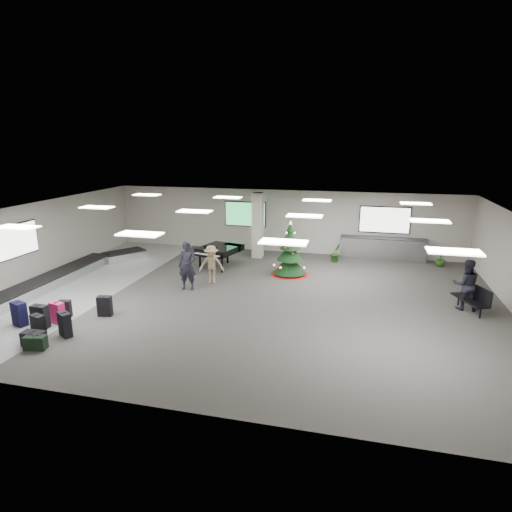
% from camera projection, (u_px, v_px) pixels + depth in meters
% --- Properties ---
extents(ground, '(18.00, 18.00, 0.00)m').
position_uv_depth(ground, '(248.00, 297.00, 15.82)').
color(ground, '#353330').
rests_on(ground, ground).
extents(room_envelope, '(18.02, 14.02, 3.21)m').
position_uv_depth(room_envelope, '(243.00, 232.00, 15.92)').
color(room_envelope, '#A09A92').
rests_on(room_envelope, ground).
extents(baggage_carousel, '(2.28, 9.71, 0.43)m').
position_uv_depth(baggage_carousel, '(63.00, 277.00, 17.50)').
color(baggage_carousel, silver).
rests_on(baggage_carousel, ground).
extents(service_counter, '(4.05, 0.65, 1.08)m').
position_uv_depth(service_counter, '(383.00, 248.00, 20.75)').
color(service_counter, silver).
rests_on(service_counter, ground).
extents(suitcase_0, '(0.48, 0.35, 0.68)m').
position_uv_depth(suitcase_0, '(38.00, 326.00, 12.62)').
color(suitcase_0, black).
rests_on(suitcase_0, ground).
extents(suitcase_1, '(0.53, 0.46, 0.75)m').
position_uv_depth(suitcase_1, '(65.00, 324.00, 12.62)').
color(suitcase_1, black).
rests_on(suitcase_1, ground).
extents(pink_suitcase, '(0.49, 0.34, 0.71)m').
position_uv_depth(pink_suitcase, '(57.00, 313.00, 13.50)').
color(pink_suitcase, '#D51B59').
rests_on(pink_suitcase, ground).
extents(suitcase_3, '(0.49, 0.33, 0.70)m').
position_uv_depth(suitcase_3, '(105.00, 306.00, 14.09)').
color(suitcase_3, black).
rests_on(suitcase_3, ground).
extents(navy_suitcase, '(0.56, 0.44, 0.78)m').
position_uv_depth(navy_suitcase, '(19.00, 314.00, 13.36)').
color(navy_suitcase, black).
rests_on(navy_suitcase, ground).
extents(suitcase_5, '(0.50, 0.27, 0.77)m').
position_uv_depth(suitcase_5, '(40.00, 317.00, 13.15)').
color(suitcase_5, black).
rests_on(suitcase_5, ground).
extents(green_duffel, '(0.63, 0.41, 0.41)m').
position_uv_depth(green_duffel, '(35.00, 343.00, 11.86)').
color(green_duffel, black).
rests_on(green_duffel, ground).
extents(suitcase_8, '(0.43, 0.31, 0.59)m').
position_uv_depth(suitcase_8, '(65.00, 309.00, 13.98)').
color(suitcase_8, black).
rests_on(suitcase_8, ground).
extents(black_duffel, '(0.64, 0.37, 0.43)m').
position_uv_depth(black_duffel, '(34.00, 338.00, 12.09)').
color(black_duffel, black).
rests_on(black_duffel, ground).
extents(christmas_tree, '(1.67, 1.67, 2.38)m').
position_uv_depth(christmas_tree, '(290.00, 256.00, 18.33)').
color(christmas_tree, maroon).
rests_on(christmas_tree, ground).
extents(grand_piano, '(1.94, 2.28, 1.12)m').
position_uv_depth(grand_piano, '(218.00, 250.00, 19.44)').
color(grand_piano, black).
rests_on(grand_piano, ground).
extents(bench, '(1.04, 1.54, 0.93)m').
position_uv_depth(bench, '(473.00, 297.00, 14.36)').
color(bench, black).
rests_on(bench, ground).
extents(traveler_a, '(0.75, 0.55, 1.91)m').
position_uv_depth(traveler_a, '(187.00, 266.00, 16.44)').
color(traveler_a, black).
rests_on(traveler_a, ground).
extents(traveler_b, '(1.11, 0.78, 1.56)m').
position_uv_depth(traveler_b, '(211.00, 264.00, 17.25)').
color(traveler_b, '#8F7A58').
rests_on(traveler_b, ground).
extents(traveler_bench, '(0.87, 0.68, 1.77)m').
position_uv_depth(traveler_bench, '(466.00, 285.00, 14.50)').
color(traveler_bench, black).
rests_on(traveler_bench, ground).
extents(potted_plant_left, '(0.65, 0.63, 0.92)m').
position_uv_depth(potted_plant_left, '(336.00, 252.00, 20.35)').
color(potted_plant_left, '#143812').
rests_on(potted_plant_left, ground).
extents(potted_plant_right, '(0.57, 0.57, 0.73)m').
position_uv_depth(potted_plant_right, '(441.00, 259.00, 19.65)').
color(potted_plant_right, '#143812').
rests_on(potted_plant_right, ground).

